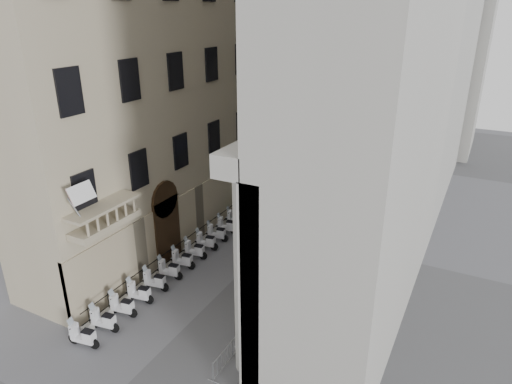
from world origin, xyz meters
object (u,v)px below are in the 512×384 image
scooter_0 (85,346)px  security_tent (264,181)px  pedestrian_b (340,187)px  info_kiosk (259,192)px  pedestrian_a (339,172)px  street_lamp (258,170)px

scooter_0 → security_tent: (0.61, 18.71, 2.57)m
security_tent → pedestrian_b: security_tent is taller
info_kiosk → pedestrian_b: (5.65, 4.69, -0.23)m
scooter_0 → pedestrian_b: pedestrian_b is taller
security_tent → info_kiosk: (-1.03, 1.12, -1.55)m
security_tent → info_kiosk: 2.17m
security_tent → pedestrian_a: size_ratio=2.27×
scooter_0 → pedestrian_b: (5.23, 24.51, 0.80)m
scooter_0 → info_kiosk: 19.85m
info_kiosk → scooter_0: bearing=-95.8°
pedestrian_a → pedestrian_b: pedestrian_a is taller
scooter_0 → street_lamp: street_lamp is taller
scooter_0 → security_tent: size_ratio=0.40×
scooter_0 → street_lamp: bearing=-13.7°
info_kiosk → pedestrian_a: size_ratio=1.21×
info_kiosk → pedestrian_a: (4.34, 8.39, -0.19)m
scooter_0 → pedestrian_b: 25.07m
street_lamp → pedestrian_b: street_lamp is taller
street_lamp → pedestrian_a: 12.76m
pedestrian_a → scooter_0: bearing=76.3°
scooter_0 → security_tent: security_tent is taller
pedestrian_b → scooter_0: bearing=120.9°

